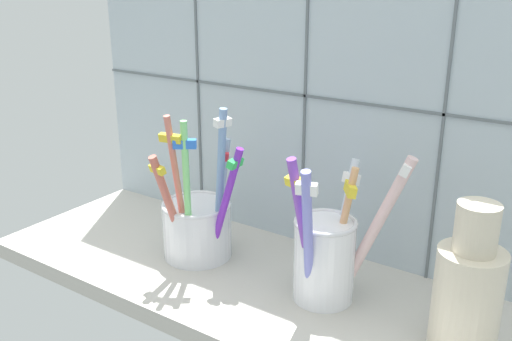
# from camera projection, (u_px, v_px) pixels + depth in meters

# --- Properties ---
(counter_slab) EXTENTS (0.64, 0.22, 0.02)m
(counter_slab) POSITION_uv_depth(u_px,v_px,m) (252.00, 285.00, 0.64)
(counter_slab) COLOR #BCB7AD
(counter_slab) RESTS_ON ground
(tile_wall_back) EXTENTS (0.64, 0.02, 0.45)m
(tile_wall_back) POSITION_uv_depth(u_px,v_px,m) (310.00, 78.00, 0.66)
(tile_wall_back) COLOR #B2C1CC
(tile_wall_back) RESTS_ON ground
(toothbrush_cup_left) EXTENTS (0.11, 0.11, 0.19)m
(toothbrush_cup_left) POSITION_uv_depth(u_px,v_px,m) (198.00, 223.00, 0.67)
(toothbrush_cup_left) COLOR white
(toothbrush_cup_left) RESTS_ON counter_slab
(toothbrush_cup_right) EXTENTS (0.11, 0.11, 0.16)m
(toothbrush_cup_right) POSITION_uv_depth(u_px,v_px,m) (326.00, 253.00, 0.58)
(toothbrush_cup_right) COLOR white
(toothbrush_cup_right) RESTS_ON counter_slab
(ceramic_vase) EXTENTS (0.06, 0.06, 0.14)m
(ceramic_vase) POSITION_uv_depth(u_px,v_px,m) (467.00, 294.00, 0.49)
(ceramic_vase) COLOR beige
(ceramic_vase) RESTS_ON counter_slab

